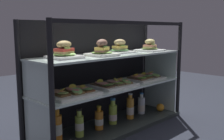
# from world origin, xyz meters

# --- Properties ---
(ground_plane) EXTENTS (6.00, 6.00, 0.02)m
(ground_plane) POSITION_xyz_m (0.00, 0.00, -0.01)
(ground_plane) COLOR #1E212A
(ground_plane) RESTS_ON ground
(case_base_deck) EXTENTS (1.37, 0.42, 0.03)m
(case_base_deck) POSITION_xyz_m (0.00, 0.00, 0.02)
(case_base_deck) COLOR #2B3230
(case_base_deck) RESTS_ON ground
(case_frame) EXTENTS (1.37, 0.42, 0.85)m
(case_frame) POSITION_xyz_m (0.00, 0.12, 0.46)
(case_frame) COLOR black
(case_frame) RESTS_ON ground
(riser_lower_tier) EXTENTS (1.31, 0.35, 0.31)m
(riser_lower_tier) POSITION_xyz_m (0.00, 0.00, 0.18)
(riser_lower_tier) COLOR silver
(riser_lower_tier) RESTS_ON case_base_deck
(shelf_lower_glass) EXTENTS (1.32, 0.37, 0.01)m
(shelf_lower_glass) POSITION_xyz_m (0.00, 0.00, 0.34)
(shelf_lower_glass) COLOR silver
(shelf_lower_glass) RESTS_ON riser_lower_tier
(riser_upper_tier) EXTENTS (1.31, 0.35, 0.24)m
(riser_upper_tier) POSITION_xyz_m (0.00, 0.00, 0.47)
(riser_upper_tier) COLOR silver
(riser_upper_tier) RESTS_ON shelf_lower_glass
(shelf_upper_glass) EXTENTS (1.32, 0.37, 0.01)m
(shelf_upper_glass) POSITION_xyz_m (0.00, 0.00, 0.59)
(shelf_upper_glass) COLOR silver
(shelf_upper_glass) RESTS_ON riser_upper_tier
(plated_roll_sandwich_far_right) EXTENTS (0.20, 0.20, 0.12)m
(plated_roll_sandwich_far_right) POSITION_xyz_m (-0.43, 0.01, 0.64)
(plated_roll_sandwich_far_right) COLOR white
(plated_roll_sandwich_far_right) RESTS_ON shelf_upper_glass
(plated_roll_sandwich_right_of_center) EXTENTS (0.19, 0.19, 0.12)m
(plated_roll_sandwich_right_of_center) POSITION_xyz_m (-0.14, -0.04, 0.64)
(plated_roll_sandwich_right_of_center) COLOR white
(plated_roll_sandwich_right_of_center) RESTS_ON shelf_upper_glass
(plated_roll_sandwich_mid_left) EXTENTS (0.20, 0.20, 0.11)m
(plated_roll_sandwich_mid_left) POSITION_xyz_m (0.14, 0.05, 0.64)
(plated_roll_sandwich_mid_left) COLOR white
(plated_roll_sandwich_mid_left) RESTS_ON shelf_upper_glass
(plated_roll_sandwich_far_left) EXTENTS (0.21, 0.21, 0.11)m
(plated_roll_sandwich_far_left) POSITION_xyz_m (0.45, -0.03, 0.64)
(plated_roll_sandwich_far_left) COLOR white
(plated_roll_sandwich_far_left) RESTS_ON shelf_upper_glass
(open_sandwich_tray_far_right) EXTENTS (0.34, 0.25, 0.07)m
(open_sandwich_tray_far_right) POSITION_xyz_m (-0.40, -0.03, 0.37)
(open_sandwich_tray_far_right) COLOR white
(open_sandwich_tray_far_right) RESTS_ON shelf_lower_glass
(open_sandwich_tray_center) EXTENTS (0.34, 0.25, 0.07)m
(open_sandwich_tray_center) POSITION_xyz_m (-0.01, -0.03, 0.37)
(open_sandwich_tray_center) COLOR white
(open_sandwich_tray_center) RESTS_ON shelf_lower_glass
(open_sandwich_tray_right_of_center) EXTENTS (0.34, 0.25, 0.06)m
(open_sandwich_tray_right_of_center) POSITION_xyz_m (0.41, -0.01, 0.37)
(open_sandwich_tray_right_of_center) COLOR white
(open_sandwich_tray_right_of_center) RESTS_ON shelf_lower_glass
(juice_bottle_back_center) EXTENTS (0.07, 0.07, 0.25)m
(juice_bottle_back_center) POSITION_xyz_m (-0.51, 0.01, 0.14)
(juice_bottle_back_center) COLOR orange
(juice_bottle_back_center) RESTS_ON case_base_deck
(juice_bottle_front_second) EXTENTS (0.06, 0.06, 0.20)m
(juice_bottle_front_second) POSITION_xyz_m (-0.33, -0.00, 0.11)
(juice_bottle_front_second) COLOR #B3D74B
(juice_bottle_front_second) RESTS_ON case_base_deck
(juice_bottle_front_right_end) EXTENTS (0.07, 0.07, 0.18)m
(juice_bottle_front_right_end) POSITION_xyz_m (-0.14, 0.00, 0.10)
(juice_bottle_front_right_end) COLOR orange
(juice_bottle_front_right_end) RESTS_ON case_base_deck
(juice_bottle_back_left) EXTENTS (0.07, 0.07, 0.21)m
(juice_bottle_back_left) POSITION_xyz_m (0.02, 0.01, 0.11)
(juice_bottle_back_left) COLOR #B3D445
(juice_bottle_back_left) RESTS_ON case_base_deck
(juice_bottle_tucked_behind) EXTENTS (0.06, 0.06, 0.22)m
(juice_bottle_tucked_behind) POSITION_xyz_m (0.22, -0.01, 0.12)
(juice_bottle_tucked_behind) COLOR gold
(juice_bottle_tucked_behind) RESTS_ON case_base_deck
(juice_bottle_front_middle) EXTENTS (0.07, 0.07, 0.19)m
(juice_bottle_front_middle) POSITION_xyz_m (0.39, 0.01, 0.10)
(juice_bottle_front_middle) COLOR white
(juice_bottle_front_middle) RESTS_ON case_base_deck
(orange_fruit_beside_bottles) EXTENTS (0.07, 0.07, 0.07)m
(orange_fruit_beside_bottles) POSITION_xyz_m (0.56, -0.08, 0.07)
(orange_fruit_beside_bottles) COLOR orange
(orange_fruit_beside_bottles) RESTS_ON case_base_deck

